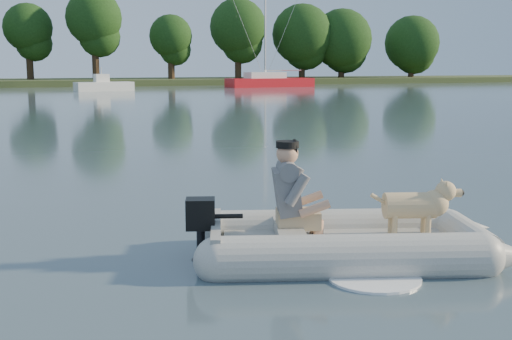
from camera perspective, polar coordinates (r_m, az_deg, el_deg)
name	(u,v)px	position (r m, az deg, el deg)	size (l,w,h in m)	color
water	(324,283)	(6.28, 6.05, -10.00)	(160.00, 160.00, 0.00)	slate
shore_bank	(57,83)	(67.42, -17.30, 7.41)	(160.00, 12.00, 0.70)	#47512D
treeline	(114,32)	(67.01, -12.47, 11.92)	(84.66, 7.35, 9.27)	#332316
dinghy	(353,205)	(6.98, 8.62, -3.11)	(4.74, 3.58, 1.37)	#9D9E99
man	(289,188)	(6.88, 2.94, -1.63)	(0.71, 0.61, 1.06)	slate
dog	(410,210)	(7.20, 13.51, -3.47)	(0.92, 0.33, 0.61)	tan
outboard_motor	(201,232)	(6.90, -4.94, -5.54)	(0.41, 0.29, 0.78)	black
motorboat	(104,80)	(52.10, -13.38, 7.82)	(4.59, 1.77, 1.94)	white
sailboat	(269,82)	(59.77, 1.18, 7.86)	(8.30, 3.16, 11.15)	red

